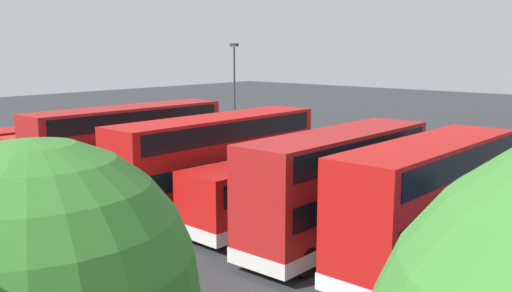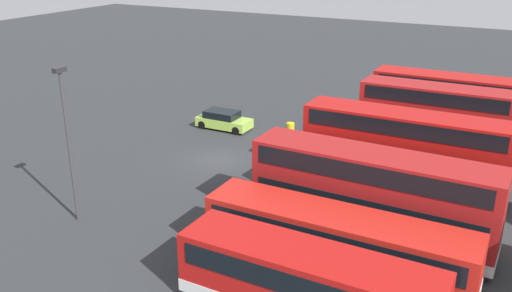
% 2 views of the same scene
% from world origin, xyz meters
% --- Properties ---
extents(ground_plane, '(140.00, 140.00, 0.00)m').
position_xyz_m(ground_plane, '(0.00, 0.00, 0.00)').
color(ground_plane, '#2D3033').
extents(bus_double_decker_near_end, '(2.67, 10.21, 4.55)m').
position_xyz_m(bus_double_decker_near_end, '(-12.53, 12.00, 2.45)').
color(bus_double_decker_near_end, '#B71411').
rests_on(bus_double_decker_near_end, ground).
extents(bus_double_decker_second, '(2.65, 10.25, 4.55)m').
position_xyz_m(bus_double_decker_second, '(-8.82, 12.16, 2.45)').
color(bus_double_decker_second, '#A51919').
rests_on(bus_double_decker_second, ground).
extents(bus_single_deck_third, '(3.00, 10.56, 2.95)m').
position_xyz_m(bus_single_deck_third, '(-5.27, 11.35, 1.62)').
color(bus_single_deck_third, '#B71411').
rests_on(bus_single_deck_third, ground).
extents(bus_double_decker_fourth, '(2.62, 11.97, 4.55)m').
position_xyz_m(bus_double_decker_fourth, '(-1.61, 11.79, 2.45)').
color(bus_double_decker_fourth, '#B71411').
rests_on(bus_double_decker_fourth, ground).
extents(bus_single_deck_fifth, '(3.11, 11.73, 2.95)m').
position_xyz_m(bus_single_deck_fifth, '(1.88, 11.58, 1.62)').
color(bus_single_deck_fifth, '#B71411').
rests_on(bus_single_deck_fifth, ground).
extents(bus_double_decker_sixth, '(2.86, 11.90, 4.55)m').
position_xyz_m(bus_double_decker_sixth, '(5.46, 11.92, 2.45)').
color(bus_double_decker_sixth, '#A51919').
rests_on(bus_double_decker_sixth, ground).
extents(bus_single_deck_seventh, '(2.69, 11.95, 2.95)m').
position_xyz_m(bus_single_deck_seventh, '(9.11, 11.49, 1.62)').
color(bus_single_deck_seventh, red).
rests_on(bus_single_deck_seventh, ground).
extents(bus_single_deck_far_end, '(2.76, 10.38, 2.95)m').
position_xyz_m(bus_single_deck_far_end, '(12.50, 11.54, 1.62)').
color(bus_single_deck_far_end, '#B71411').
rests_on(bus_single_deck_far_end, ground).
extents(car_hatchback_silver, '(1.83, 4.25, 1.43)m').
position_xyz_m(car_hatchback_silver, '(-5.81, -3.10, 0.70)').
color(car_hatchback_silver, '#A5D14C').
rests_on(car_hatchback_silver, ground).
extents(lamp_post_tall, '(0.70, 0.30, 8.19)m').
position_xyz_m(lamp_post_tall, '(10.62, -2.27, 4.78)').
color(lamp_post_tall, '#38383D').
rests_on(lamp_post_tall, ground).
extents(waste_bin_yellow, '(0.60, 0.60, 0.95)m').
position_xyz_m(waste_bin_yellow, '(-6.86, 2.13, 0.47)').
color(waste_bin_yellow, yellow).
rests_on(waste_bin_yellow, ground).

